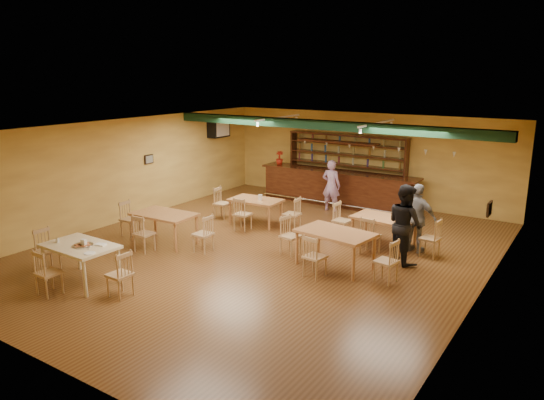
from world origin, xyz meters
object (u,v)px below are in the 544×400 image
Objects in this scene: dining_table_a at (256,211)px; near_table at (81,264)px; bar_counter at (337,188)px; dining_table_c at (165,228)px; dining_table_d at (335,249)px; patron_bar at (331,185)px; dining_table_b at (383,232)px; patron_right_a at (405,224)px.

near_table is at bearing -99.30° from dining_table_a.
bar_counter is 6.35m from dining_table_c.
patron_bar is (-2.31, 4.34, 0.40)m from dining_table_d.
near_table is (-4.42, -5.65, 0.03)m from dining_table_b.
bar_counter is at bearing 70.60° from dining_table_c.
patron_bar is (1.73, 8.03, 0.40)m from near_table.
bar_counter is at bearing -81.69° from patron_bar.
bar_counter is at bearing 123.81° from dining_table_d.
dining_table_b is 3.62m from patron_bar.
near_table is at bearing -122.94° from dining_table_b.
bar_counter is 3.48m from dining_table_a.
near_table is at bearing -84.52° from dining_table_c.
dining_table_a is 0.92× the size of dining_table_c.
bar_counter reaches higher than dining_table_c.
patron_bar reaches higher than near_table.
near_table is at bearing -99.88° from bar_counter.
dining_table_c is 5.65m from patron_bar.
patron_right_a is (1.18, 1.16, 0.50)m from dining_table_d.
near_table is at bearing 78.92° from patron_right_a.
bar_counter is 3.53× the size of near_table.
dining_table_b is 0.99× the size of near_table.
dining_table_a is at bearing -106.05° from bar_counter.
dining_table_c is (-0.94, -2.72, 0.03)m from dining_table_a.
dining_table_d is 1.03× the size of patron_bar.
dining_table_a is at bearing 160.24° from dining_table_d.
patron_right_a is at bearing -11.39° from dining_table_a.
dining_table_b is at bearing 134.11° from patron_bar.
bar_counter is at bearing -11.40° from patron_right_a.
dining_table_c is 4.49m from dining_table_d.
near_table is 0.95× the size of patron_bar.
near_table is at bearing 73.40° from patron_bar.
near_table is 8.22m from patron_bar.
patron_right_a reaches higher than dining_table_a.
dining_table_c reaches higher than dining_table_b.
patron_right_a is (4.64, -0.66, 0.56)m from dining_table_a.
bar_counter is at bearing 137.04° from dining_table_b.
patron_bar reaches higher than bar_counter.
dining_table_c is at bearing -107.46° from bar_counter.
dining_table_c is 5.97m from patron_right_a.
patron_right_a is at bearing 44.46° from near_table.
patron_right_a reaches higher than near_table.
near_table reaches higher than dining_table_c.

